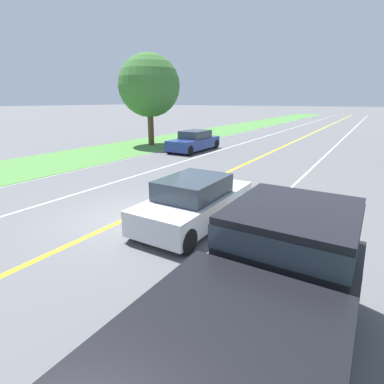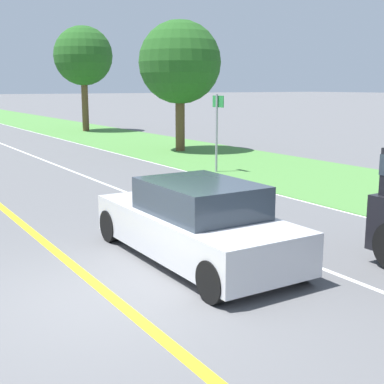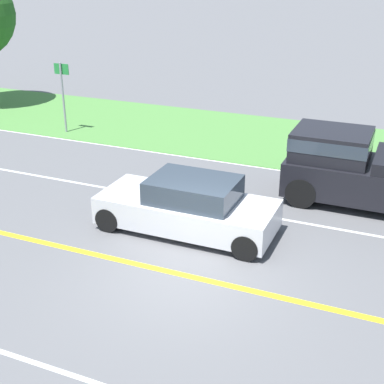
{
  "view_description": "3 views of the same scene",
  "coord_description": "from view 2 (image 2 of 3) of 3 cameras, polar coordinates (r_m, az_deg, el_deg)",
  "views": [
    {
      "loc": [
        6.26,
        -6.38,
        3.52
      ],
      "look_at": [
        1.72,
        1.02,
        0.86
      ],
      "focal_mm": 28.0,
      "sensor_mm": 36.0,
      "label": 1
    },
    {
      "loc": [
        -2.87,
        -6.81,
        3.01
      ],
      "look_at": [
        2.35,
        1.56,
        1.05
      ],
      "focal_mm": 50.0,
      "sensor_mm": 36.0,
      "label": 2
    },
    {
      "loc": [
        -9.02,
        -3.95,
        6.24
      ],
      "look_at": [
        2.16,
        0.81,
        0.98
      ],
      "focal_mm": 50.0,
      "sensor_mm": 36.0,
      "label": 3
    }
  ],
  "objects": [
    {
      "name": "roadside_tree_right_near",
      "position": [
        24.94,
        -1.3,
        13.62
      ],
      "size": [
        3.75,
        3.75,
        5.95
      ],
      "color": "brown",
      "rests_on": "ground"
    },
    {
      "name": "ground_plane",
      "position": [
        7.98,
        -8.55,
        -11.06
      ],
      "size": [
        400.0,
        400.0,
        0.0
      ],
      "primitive_type": "plane",
      "color": "#5B5B5E"
    },
    {
      "name": "centre_divider_line",
      "position": [
        7.98,
        -8.55,
        -11.04
      ],
      "size": [
        0.18,
        160.0,
        0.01
      ],
      "primitive_type": "cube",
      "color": "yellow",
      "rests_on": "ground"
    },
    {
      "name": "ego_car",
      "position": [
        9.34,
        0.4,
        -3.37
      ],
      "size": [
        1.84,
        4.4,
        1.42
      ],
      "color": "silver",
      "rests_on": "ground"
    },
    {
      "name": "lane_dash_same_dir",
      "position": [
        9.8,
        10.7,
        -6.83
      ],
      "size": [
        0.1,
        160.0,
        0.01
      ],
      "primitive_type": "cube",
      "color": "white",
      "rests_on": "ground"
    },
    {
      "name": "dog",
      "position": [
        9.98,
        7.1,
        -3.69
      ],
      "size": [
        0.33,
        1.23,
        0.75
      ],
      "rotation": [
        0.0,
        0.0,
        -0.12
      ],
      "color": "brown",
      "rests_on": "ground"
    },
    {
      "name": "street_sign",
      "position": [
        18.76,
        2.69,
        7.25
      ],
      "size": [
        0.11,
        0.64,
        2.73
      ],
      "color": "gray",
      "rests_on": "ground"
    },
    {
      "name": "roadside_tree_right_far",
      "position": [
        36.84,
        -11.53,
        14.0
      ],
      "size": [
        3.85,
        3.85,
        6.88
      ],
      "color": "brown",
      "rests_on": "ground"
    }
  ]
}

